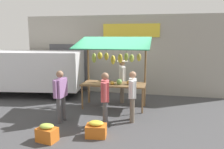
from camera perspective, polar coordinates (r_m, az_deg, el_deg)
The scene contains 10 objects.
ground_plane at distance 8.09m, azimuth 0.45°, elevation -8.39°, with size 40.00×40.00×0.00m, color #424244.
street_backdrop at distance 9.89m, azimuth 2.76°, elevation 5.02°, with size 9.00×0.30×3.40m.
market_stall at distance 7.80m, azimuth 0.50°, elevation 2.65°, with size 2.50×1.46×2.50m.
vendor_with_sunhat at distance 8.54m, azimuth 2.60°, elevation -0.75°, with size 0.42×0.68×1.63m.
shopper_with_ponytail at distance 6.66m, azimuth 5.23°, elevation -4.76°, with size 0.27×0.66×1.51m.
shopper_in_grey_tee at distance 6.76m, azimuth -12.95°, elevation -4.59°, with size 0.26×0.67×1.54m.
shopper_with_shopping_bag at distance 6.26m, azimuth -1.76°, elevation -5.49°, with size 0.32×0.66×1.54m.
parked_van at distance 10.29m, azimuth -20.86°, elevation 1.33°, with size 4.61×2.43×1.88m.
produce_crate_near at distance 5.83m, azimuth -16.21°, elevation -14.15°, with size 0.53×0.42×0.45m.
produce_crate_side at distance 5.86m, azimuth -4.06°, elevation -13.76°, with size 0.55×0.43×0.42m.
Camera 1 is at (-1.54, 7.53, 2.54)m, focal length 35.92 mm.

